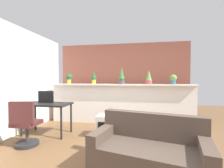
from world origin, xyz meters
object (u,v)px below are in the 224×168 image
object	(u,v)px
potted_plant_2	(122,77)
potted_plant_4	(173,79)
potted_plant_0	(69,78)
potted_plant_1	(94,78)
couch	(149,153)
potted_plant_3	(149,77)
tv_monitor	(46,97)
side_cube_shelf	(106,126)
desk	(47,107)
office_chair	(25,127)

from	to	relation	value
potted_plant_2	potted_plant_4	bearing A→B (deg)	1.82
potted_plant_0	potted_plant_4	distance (m)	3.08
potted_plant_1	couch	distance (m)	2.96
potted_plant_3	couch	bearing A→B (deg)	-93.07
potted_plant_4	potted_plant_1	bearing A→B (deg)	-179.26
potted_plant_1	couch	world-z (taller)	potted_plant_1
potted_plant_0	tv_monitor	xyz separation A→B (m)	(-0.11, -1.05, -0.47)
side_cube_shelf	couch	distance (m)	1.53
desk	tv_monitor	bearing A→B (deg)	134.63
potted_plant_1	desk	bearing A→B (deg)	-126.02
potted_plant_2	potted_plant_0	bearing A→B (deg)	179.71
potted_plant_0	couch	bearing A→B (deg)	-45.10
potted_plant_1	tv_monitor	world-z (taller)	potted_plant_1
tv_monitor	office_chair	distance (m)	0.95
potted_plant_2	office_chair	distance (m)	2.70
desk	potted_plant_2	bearing A→B (deg)	33.83
couch	office_chair	bearing A→B (deg)	169.22
office_chair	couch	bearing A→B (deg)	-10.78
potted_plant_0	couch	distance (m)	3.42
potted_plant_2	desk	world-z (taller)	potted_plant_2
potted_plant_0	tv_monitor	bearing A→B (deg)	-96.20
potted_plant_3	office_chair	bearing A→B (deg)	-142.62
potted_plant_0	desk	world-z (taller)	potted_plant_0
potted_plant_4	office_chair	size ratio (longest dim) A/B	0.30
tv_monitor	potted_plant_2	bearing A→B (deg)	30.74
office_chair	couch	xyz separation A→B (m)	(2.33, -0.44, -0.11)
office_chair	couch	distance (m)	2.37
office_chair	side_cube_shelf	size ratio (longest dim) A/B	1.82
potted_plant_3	tv_monitor	xyz separation A→B (m)	(-2.53, -1.07, -0.49)
desk	side_cube_shelf	size ratio (longest dim) A/B	2.20
potted_plant_3	tv_monitor	bearing A→B (deg)	-157.00
potted_plant_4	tv_monitor	xyz separation A→B (m)	(-3.19, -1.09, -0.44)
potted_plant_2	potted_plant_3	distance (m)	0.77
potted_plant_4	desk	world-z (taller)	potted_plant_4
potted_plant_3	desk	xyz separation A→B (m)	(-2.45, -1.15, -0.72)
couch	desk	bearing A→B (deg)	153.40
potted_plant_2	tv_monitor	xyz separation A→B (m)	(-1.76, -1.05, -0.51)
potted_plant_3	side_cube_shelf	distance (m)	1.86
potted_plant_0	couch	world-z (taller)	potted_plant_0
potted_plant_0	potted_plant_4	size ratio (longest dim) A/B	1.13
desk	tv_monitor	xyz separation A→B (m)	(-0.08, 0.08, 0.23)
potted_plant_0	potted_plant_2	distance (m)	1.64
potted_plant_4	office_chair	distance (m)	3.77
potted_plant_0	office_chair	distance (m)	2.10
potted_plant_2	tv_monitor	world-z (taller)	potted_plant_2
potted_plant_4	couch	distance (m)	2.68
potted_plant_1	office_chair	size ratio (longest dim) A/B	0.43
potted_plant_1	potted_plant_3	distance (m)	1.62
potted_plant_1	side_cube_shelf	distance (m)	1.66
desk	office_chair	bearing A→B (deg)	-90.31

